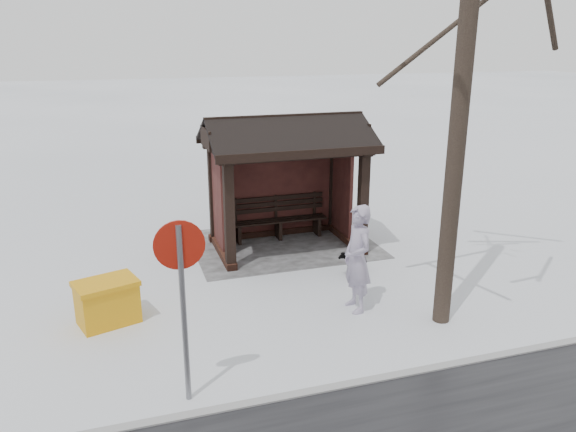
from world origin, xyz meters
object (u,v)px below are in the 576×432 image
at_px(dog, 354,262).
at_px(grit_bin, 107,302).
at_px(road_sign, 181,275).
at_px(bus_shelter, 284,155).
at_px(pedestrian, 357,259).

xyz_separation_m(dog, grit_bin, (4.85, 0.64, 0.12)).
relative_size(grit_bin, road_sign, 0.46).
distance_m(bus_shelter, grit_bin, 5.14).
bearing_deg(road_sign, grit_bin, -66.52).
bearing_deg(grit_bin, bus_shelter, -163.27).
distance_m(bus_shelter, pedestrian, 3.73).
bearing_deg(bus_shelter, grit_bin, 34.27).
xyz_separation_m(pedestrian, road_sign, (3.24, 1.73, 0.84)).
height_order(dog, grit_bin, grit_bin).
height_order(bus_shelter, road_sign, bus_shelter).
xyz_separation_m(bus_shelter, pedestrian, (-0.26, 3.53, -1.19)).
height_order(dog, road_sign, road_sign).
relative_size(pedestrian, road_sign, 0.77).
bearing_deg(bus_shelter, dog, 112.62).
bearing_deg(pedestrian, bus_shelter, -178.13).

